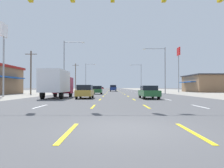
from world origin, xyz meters
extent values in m
plane|color=#4C4C4F|center=(0.00, 66.00, 0.00)|extent=(572.00, 572.00, 0.00)
cube|color=gray|center=(-24.75, 66.00, 0.00)|extent=(28.00, 440.00, 0.01)
cube|color=gray|center=(24.75, 66.00, 0.00)|extent=(28.00, 440.00, 0.01)
cube|color=white|center=(-5.25, 7.00, 0.01)|extent=(0.14, 2.60, 0.01)
cube|color=white|center=(-5.25, 14.50, 0.01)|extent=(0.14, 2.60, 0.01)
cube|color=white|center=(-5.25, 22.00, 0.01)|extent=(0.14, 2.60, 0.01)
cube|color=white|center=(-5.25, 29.50, 0.01)|extent=(0.14, 2.60, 0.01)
cube|color=white|center=(-5.25, 37.00, 0.01)|extent=(0.14, 2.60, 0.01)
cube|color=white|center=(-5.25, 44.50, 0.01)|extent=(0.14, 2.60, 0.01)
cube|color=white|center=(-5.25, 52.00, 0.01)|extent=(0.14, 2.60, 0.01)
cube|color=white|center=(-5.25, 59.50, 0.01)|extent=(0.14, 2.60, 0.01)
cube|color=white|center=(-5.25, 67.00, 0.01)|extent=(0.14, 2.60, 0.01)
cube|color=white|center=(-5.25, 74.50, 0.01)|extent=(0.14, 2.60, 0.01)
cube|color=white|center=(-5.25, 82.00, 0.01)|extent=(0.14, 2.60, 0.01)
cube|color=white|center=(-5.25, 89.50, 0.01)|extent=(0.14, 2.60, 0.01)
cube|color=white|center=(-5.25, 97.00, 0.01)|extent=(0.14, 2.60, 0.01)
cube|color=white|center=(-5.25, 104.50, 0.01)|extent=(0.14, 2.60, 0.01)
cube|color=white|center=(-5.25, 112.00, 0.01)|extent=(0.14, 2.60, 0.01)
cube|color=white|center=(-5.25, 119.50, 0.01)|extent=(0.14, 2.60, 0.01)
cube|color=white|center=(-5.25, 127.00, 0.01)|extent=(0.14, 2.60, 0.01)
cube|color=white|center=(-5.25, 134.50, 0.01)|extent=(0.14, 2.60, 0.01)
cube|color=white|center=(-5.25, 142.00, 0.01)|extent=(0.14, 2.60, 0.01)
cube|color=white|center=(-5.25, 149.50, 0.01)|extent=(0.14, 2.60, 0.01)
cube|color=white|center=(-5.25, 157.00, 0.01)|extent=(0.14, 2.60, 0.01)
cube|color=white|center=(-5.25, 164.50, 0.01)|extent=(0.14, 2.60, 0.01)
cube|color=white|center=(-5.25, 172.00, 0.01)|extent=(0.14, 2.60, 0.01)
cube|color=white|center=(-5.25, 179.50, 0.01)|extent=(0.14, 2.60, 0.01)
cube|color=white|center=(-5.25, 187.00, 0.01)|extent=(0.14, 2.60, 0.01)
cube|color=white|center=(-5.25, 194.50, 0.01)|extent=(0.14, 2.60, 0.01)
cube|color=white|center=(-5.25, 202.00, 0.01)|extent=(0.14, 2.60, 0.01)
cube|color=white|center=(-5.25, 209.50, 0.01)|extent=(0.14, 2.60, 0.01)
cube|color=white|center=(-5.25, 217.00, 0.01)|extent=(0.14, 2.60, 0.01)
cube|color=yellow|center=(-1.75, -0.50, 0.01)|extent=(0.14, 2.60, 0.01)
cube|color=yellow|center=(-1.75, 7.00, 0.01)|extent=(0.14, 2.60, 0.01)
cube|color=yellow|center=(-1.75, 14.50, 0.01)|extent=(0.14, 2.60, 0.01)
cube|color=yellow|center=(-1.75, 22.00, 0.01)|extent=(0.14, 2.60, 0.01)
cube|color=yellow|center=(-1.75, 29.50, 0.01)|extent=(0.14, 2.60, 0.01)
cube|color=yellow|center=(-1.75, 37.00, 0.01)|extent=(0.14, 2.60, 0.01)
cube|color=yellow|center=(-1.75, 44.50, 0.01)|extent=(0.14, 2.60, 0.01)
cube|color=yellow|center=(-1.75, 52.00, 0.01)|extent=(0.14, 2.60, 0.01)
cube|color=yellow|center=(-1.75, 59.50, 0.01)|extent=(0.14, 2.60, 0.01)
cube|color=yellow|center=(-1.75, 67.00, 0.01)|extent=(0.14, 2.60, 0.01)
cube|color=yellow|center=(-1.75, 74.50, 0.01)|extent=(0.14, 2.60, 0.01)
cube|color=yellow|center=(-1.75, 82.00, 0.01)|extent=(0.14, 2.60, 0.01)
cube|color=yellow|center=(-1.75, 89.50, 0.01)|extent=(0.14, 2.60, 0.01)
cube|color=yellow|center=(-1.75, 97.00, 0.01)|extent=(0.14, 2.60, 0.01)
cube|color=yellow|center=(-1.75, 104.50, 0.01)|extent=(0.14, 2.60, 0.01)
cube|color=yellow|center=(-1.75, 112.00, 0.01)|extent=(0.14, 2.60, 0.01)
cube|color=yellow|center=(-1.75, 119.50, 0.01)|extent=(0.14, 2.60, 0.01)
cube|color=yellow|center=(-1.75, 127.00, 0.01)|extent=(0.14, 2.60, 0.01)
cube|color=yellow|center=(-1.75, 134.50, 0.01)|extent=(0.14, 2.60, 0.01)
cube|color=yellow|center=(-1.75, 142.00, 0.01)|extent=(0.14, 2.60, 0.01)
cube|color=yellow|center=(-1.75, 149.50, 0.01)|extent=(0.14, 2.60, 0.01)
cube|color=yellow|center=(-1.75, 157.00, 0.01)|extent=(0.14, 2.60, 0.01)
cube|color=yellow|center=(-1.75, 164.50, 0.01)|extent=(0.14, 2.60, 0.01)
cube|color=yellow|center=(-1.75, 172.00, 0.01)|extent=(0.14, 2.60, 0.01)
cube|color=yellow|center=(-1.75, 179.50, 0.01)|extent=(0.14, 2.60, 0.01)
cube|color=yellow|center=(-1.75, 187.00, 0.01)|extent=(0.14, 2.60, 0.01)
cube|color=yellow|center=(-1.75, 194.50, 0.01)|extent=(0.14, 2.60, 0.01)
cube|color=yellow|center=(-1.75, 202.00, 0.01)|extent=(0.14, 2.60, 0.01)
cube|color=yellow|center=(-1.75, 209.50, 0.01)|extent=(0.14, 2.60, 0.01)
cube|color=yellow|center=(-1.75, 217.00, 0.01)|extent=(0.14, 2.60, 0.01)
cube|color=yellow|center=(1.75, -0.50, 0.01)|extent=(0.14, 2.60, 0.01)
cube|color=yellow|center=(1.75, 7.00, 0.01)|extent=(0.14, 2.60, 0.01)
cube|color=yellow|center=(1.75, 14.50, 0.01)|extent=(0.14, 2.60, 0.01)
cube|color=yellow|center=(1.75, 22.00, 0.01)|extent=(0.14, 2.60, 0.01)
cube|color=yellow|center=(1.75, 29.50, 0.01)|extent=(0.14, 2.60, 0.01)
cube|color=yellow|center=(1.75, 37.00, 0.01)|extent=(0.14, 2.60, 0.01)
cube|color=yellow|center=(1.75, 44.50, 0.01)|extent=(0.14, 2.60, 0.01)
cube|color=yellow|center=(1.75, 52.00, 0.01)|extent=(0.14, 2.60, 0.01)
cube|color=yellow|center=(1.75, 59.50, 0.01)|extent=(0.14, 2.60, 0.01)
cube|color=yellow|center=(1.75, 67.00, 0.01)|extent=(0.14, 2.60, 0.01)
cube|color=yellow|center=(1.75, 74.50, 0.01)|extent=(0.14, 2.60, 0.01)
cube|color=yellow|center=(1.75, 82.00, 0.01)|extent=(0.14, 2.60, 0.01)
cube|color=yellow|center=(1.75, 89.50, 0.01)|extent=(0.14, 2.60, 0.01)
cube|color=yellow|center=(1.75, 97.00, 0.01)|extent=(0.14, 2.60, 0.01)
cube|color=yellow|center=(1.75, 104.50, 0.01)|extent=(0.14, 2.60, 0.01)
cube|color=yellow|center=(1.75, 112.00, 0.01)|extent=(0.14, 2.60, 0.01)
cube|color=yellow|center=(1.75, 119.50, 0.01)|extent=(0.14, 2.60, 0.01)
cube|color=yellow|center=(1.75, 127.00, 0.01)|extent=(0.14, 2.60, 0.01)
cube|color=yellow|center=(1.75, 134.50, 0.01)|extent=(0.14, 2.60, 0.01)
cube|color=yellow|center=(1.75, 142.00, 0.01)|extent=(0.14, 2.60, 0.01)
cube|color=yellow|center=(1.75, 149.50, 0.01)|extent=(0.14, 2.60, 0.01)
cube|color=yellow|center=(1.75, 157.00, 0.01)|extent=(0.14, 2.60, 0.01)
cube|color=yellow|center=(1.75, 164.50, 0.01)|extent=(0.14, 2.60, 0.01)
cube|color=yellow|center=(1.75, 172.00, 0.01)|extent=(0.14, 2.60, 0.01)
cube|color=yellow|center=(1.75, 179.50, 0.01)|extent=(0.14, 2.60, 0.01)
cube|color=yellow|center=(1.75, 187.00, 0.01)|extent=(0.14, 2.60, 0.01)
cube|color=yellow|center=(1.75, 194.50, 0.01)|extent=(0.14, 2.60, 0.01)
cube|color=yellow|center=(1.75, 202.00, 0.01)|extent=(0.14, 2.60, 0.01)
cube|color=yellow|center=(1.75, 209.50, 0.01)|extent=(0.14, 2.60, 0.01)
cube|color=yellow|center=(1.75, 217.00, 0.01)|extent=(0.14, 2.60, 0.01)
cube|color=white|center=(5.25, 7.00, 0.01)|extent=(0.14, 2.60, 0.01)
cube|color=white|center=(5.25, 14.50, 0.01)|extent=(0.14, 2.60, 0.01)
cube|color=white|center=(5.25, 22.00, 0.01)|extent=(0.14, 2.60, 0.01)
cube|color=white|center=(5.25, 29.50, 0.01)|extent=(0.14, 2.60, 0.01)
cube|color=white|center=(5.25, 37.00, 0.01)|extent=(0.14, 2.60, 0.01)
cube|color=white|center=(5.25, 44.50, 0.01)|extent=(0.14, 2.60, 0.01)
cube|color=white|center=(5.25, 52.00, 0.01)|extent=(0.14, 2.60, 0.01)
cube|color=white|center=(5.25, 59.50, 0.01)|extent=(0.14, 2.60, 0.01)
cube|color=white|center=(5.25, 67.00, 0.01)|extent=(0.14, 2.60, 0.01)
cube|color=white|center=(5.25, 74.50, 0.01)|extent=(0.14, 2.60, 0.01)
cube|color=white|center=(5.25, 82.00, 0.01)|extent=(0.14, 2.60, 0.01)
cube|color=white|center=(5.25, 89.50, 0.01)|extent=(0.14, 2.60, 0.01)
cube|color=white|center=(5.25, 97.00, 0.01)|extent=(0.14, 2.60, 0.01)
cube|color=white|center=(5.25, 104.50, 0.01)|extent=(0.14, 2.60, 0.01)
cube|color=white|center=(5.25, 112.00, 0.01)|extent=(0.14, 2.60, 0.01)
cube|color=white|center=(5.25, 119.50, 0.01)|extent=(0.14, 2.60, 0.01)
cube|color=white|center=(5.25, 127.00, 0.01)|extent=(0.14, 2.60, 0.01)
cube|color=white|center=(5.25, 134.50, 0.01)|extent=(0.14, 2.60, 0.01)
cube|color=white|center=(5.25, 142.00, 0.01)|extent=(0.14, 2.60, 0.01)
cube|color=white|center=(5.25, 149.50, 0.01)|extent=(0.14, 2.60, 0.01)
cube|color=white|center=(5.25, 157.00, 0.01)|extent=(0.14, 2.60, 0.01)
cube|color=white|center=(5.25, 164.50, 0.01)|extent=(0.14, 2.60, 0.01)
cube|color=white|center=(5.25, 172.00, 0.01)|extent=(0.14, 2.60, 0.01)
cube|color=white|center=(5.25, 179.50, 0.01)|extent=(0.14, 2.60, 0.01)
cube|color=white|center=(5.25, 187.00, 0.01)|extent=(0.14, 2.60, 0.01)
cube|color=white|center=(5.25, 194.50, 0.01)|extent=(0.14, 2.60, 0.01)
cube|color=white|center=(5.25, 202.00, 0.01)|extent=(0.14, 2.60, 0.01)
cube|color=white|center=(5.25, 209.50, 0.01)|extent=(0.14, 2.60, 0.01)
cube|color=white|center=(5.25, 217.00, 0.01)|extent=(0.14, 2.60, 0.01)
cube|color=#235B2D|center=(3.61, 16.29, 0.63)|extent=(1.80, 4.50, 0.62)
cube|color=black|center=(3.61, 16.19, 1.20)|extent=(1.62, 2.10, 0.52)
cylinder|color=black|center=(2.84, 17.84, 0.32)|extent=(0.22, 0.64, 0.64)
cylinder|color=black|center=(4.38, 17.84, 0.32)|extent=(0.22, 0.64, 0.64)
cylinder|color=black|center=(2.84, 14.74, 0.32)|extent=(0.22, 0.64, 0.64)
cylinder|color=black|center=(4.38, 14.74, 0.32)|extent=(0.22, 0.64, 0.64)
cube|color=#B28C33|center=(-3.62, 16.76, 0.63)|extent=(1.72, 3.90, 0.66)
cube|color=black|center=(-3.62, 16.51, 1.25)|extent=(1.58, 1.90, 0.58)
cylinder|color=black|center=(-4.36, 18.16, 0.30)|extent=(0.20, 0.60, 0.60)
cylinder|color=black|center=(-2.88, 18.16, 0.30)|extent=(0.20, 0.60, 0.60)
cylinder|color=black|center=(-4.36, 15.36, 0.30)|extent=(0.20, 0.60, 0.60)
cylinder|color=black|center=(-2.88, 15.36, 0.30)|extent=(0.20, 0.60, 0.60)
cube|color=maroon|center=(-7.08, 20.54, 1.53)|extent=(2.40, 1.90, 2.10)
cube|color=silver|center=(-7.08, 16.84, 1.98)|extent=(2.40, 5.10, 2.50)
cylinder|color=black|center=(-8.11, 20.49, 0.48)|extent=(0.30, 0.96, 0.96)
cylinder|color=black|center=(-6.05, 20.49, 0.48)|extent=(0.30, 0.96, 0.96)
cylinder|color=black|center=(-8.11, 15.59, 0.48)|extent=(0.30, 0.96, 0.96)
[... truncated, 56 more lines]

